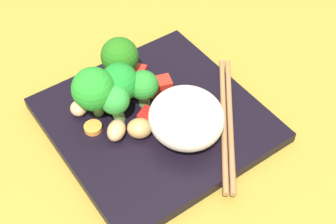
{
  "coord_description": "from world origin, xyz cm",
  "views": [
    {
      "loc": [
        -33.94,
        22.01,
        47.48
      ],
      "look_at": [
        -1.88,
        -0.7,
        3.55
      ],
      "focal_mm": 49.59,
      "sensor_mm": 36.0,
      "label": 1
    }
  ],
  "objects_px": {
    "broccoli_floret_0": "(96,85)",
    "chopstick_pair": "(227,120)",
    "square_plate": "(156,120)",
    "rice_mound": "(186,118)",
    "carrot_slice_2": "(103,81)"
  },
  "relations": [
    {
      "from": "square_plate",
      "to": "chopstick_pair",
      "type": "xyz_separation_m",
      "value": [
        -0.06,
        -0.07,
        0.01
      ]
    },
    {
      "from": "broccoli_floret_0",
      "to": "carrot_slice_2",
      "type": "relative_size",
      "value": 1.98
    },
    {
      "from": "square_plate",
      "to": "chopstick_pair",
      "type": "bearing_deg",
      "value": -131.82
    },
    {
      "from": "carrot_slice_2",
      "to": "chopstick_pair",
      "type": "distance_m",
      "value": 0.18
    },
    {
      "from": "square_plate",
      "to": "rice_mound",
      "type": "height_order",
      "value": "rice_mound"
    },
    {
      "from": "broccoli_floret_0",
      "to": "carrot_slice_2",
      "type": "height_order",
      "value": "broccoli_floret_0"
    },
    {
      "from": "square_plate",
      "to": "chopstick_pair",
      "type": "relative_size",
      "value": 1.4
    },
    {
      "from": "broccoli_floret_0",
      "to": "chopstick_pair",
      "type": "height_order",
      "value": "broccoli_floret_0"
    },
    {
      "from": "rice_mound",
      "to": "square_plate",
      "type": "bearing_deg",
      "value": 13.8
    },
    {
      "from": "carrot_slice_2",
      "to": "broccoli_floret_0",
      "type": "bearing_deg",
      "value": 140.37
    },
    {
      "from": "rice_mound",
      "to": "broccoli_floret_0",
      "type": "relative_size",
      "value": 1.73
    },
    {
      "from": "carrot_slice_2",
      "to": "chopstick_pair",
      "type": "relative_size",
      "value": 0.15
    },
    {
      "from": "square_plate",
      "to": "chopstick_pair",
      "type": "distance_m",
      "value": 0.09
    },
    {
      "from": "square_plate",
      "to": "rice_mound",
      "type": "bearing_deg",
      "value": -166.2
    },
    {
      "from": "square_plate",
      "to": "broccoli_floret_0",
      "type": "xyz_separation_m",
      "value": [
        0.07,
        0.05,
        0.04
      ]
    }
  ]
}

